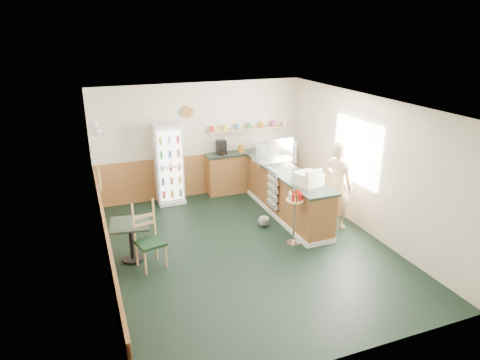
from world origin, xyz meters
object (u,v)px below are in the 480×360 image
drinks_fridge (169,164)px  condiment_stand (295,208)px  cash_register (308,179)px  shopkeeper (338,185)px  cafe_table (131,234)px  display_case (274,151)px  cafe_chair (149,233)px

drinks_fridge → condiment_stand: bearing=-58.8°
condiment_stand → cash_register: bearing=37.0°
cash_register → condiment_stand: (-0.46, -0.35, -0.41)m
shopkeeper → drinks_fridge: bearing=26.6°
drinks_fridge → cafe_table: (-1.20, -2.38, -0.42)m
drinks_fridge → cash_register: (2.20, -2.52, 0.20)m
drinks_fridge → display_case: size_ratio=2.06×
drinks_fridge → display_case: bearing=-23.9°
display_case → condiment_stand: 2.02m
cash_register → shopkeeper: bearing=-12.0°
shopkeeper → cafe_table: shopkeeper is taller
shopkeeper → cafe_table: bearing=65.8°
shopkeeper → cafe_table: 4.12m
cash_register → condiment_stand: 0.71m
display_case → cafe_table: 3.76m
condiment_stand → cafe_table: (-2.94, 0.48, -0.22)m
cafe_table → display_case: bearing=22.5°
display_case → cafe_chair: size_ratio=0.78×
cafe_table → shopkeeper: bearing=-1.5°
cash_register → cafe_chair: 3.17m
drinks_fridge → cash_register: drinks_fridge is taller
drinks_fridge → cash_register: 3.35m
cash_register → display_case: bearing=75.9°
cash_register → cafe_table: bearing=163.6°
shopkeeper → cafe_table: size_ratio=2.43×
cafe_table → drinks_fridge: bearing=63.2°
drinks_fridge → condiment_stand: drinks_fridge is taller
cash_register → cafe_chair: size_ratio=0.39×
shopkeeper → condiment_stand: (-1.16, -0.37, -0.18)m
cafe_table → cafe_chair: cafe_chair is taller
drinks_fridge → shopkeeper: (2.90, -2.49, -0.03)m
drinks_fridge → cafe_table: 2.71m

